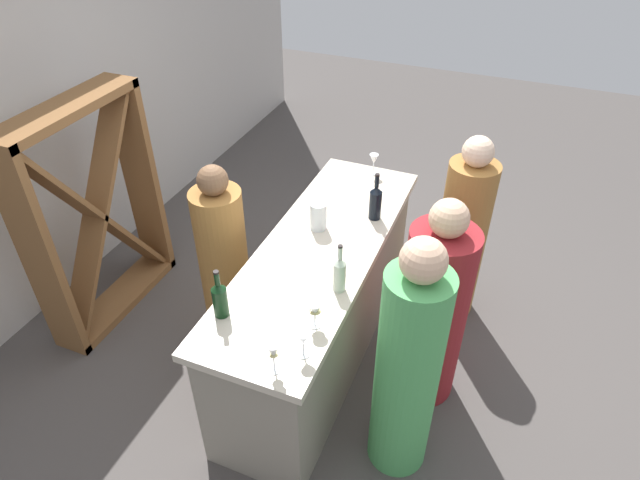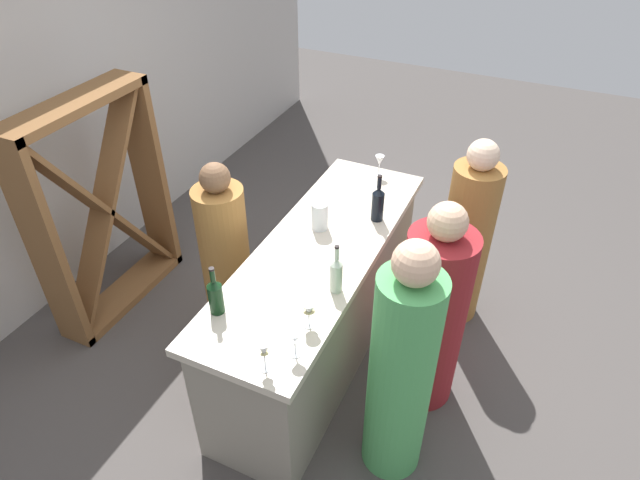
% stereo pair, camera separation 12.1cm
% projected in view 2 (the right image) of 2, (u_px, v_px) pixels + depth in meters
% --- Properties ---
extents(ground_plane, '(12.00, 12.00, 0.00)m').
position_uv_depth(ground_plane, '(320.00, 352.00, 3.91)').
color(ground_plane, '#4C4744').
extents(back_wall, '(8.00, 0.10, 2.80)m').
position_uv_depth(back_wall, '(32.00, 114.00, 3.80)').
color(back_wall, '#BCB7B2').
rests_on(back_wall, ground).
extents(bar_counter, '(2.13, 0.69, 0.95)m').
position_uv_depth(bar_counter, '(320.00, 303.00, 3.62)').
color(bar_counter, gray).
rests_on(bar_counter, ground).
extents(wine_rack, '(1.10, 0.28, 1.64)m').
position_uv_depth(wine_rack, '(102.00, 210.00, 3.89)').
color(wine_rack, brown).
rests_on(wine_rack, ground).
extents(wine_bottle_leftmost_dark_green, '(0.08, 0.08, 0.29)m').
position_uv_depth(wine_bottle_leftmost_dark_green, '(215.00, 295.00, 2.83)').
color(wine_bottle_leftmost_dark_green, black).
rests_on(wine_bottle_leftmost_dark_green, bar_counter).
extents(wine_bottle_second_left_clear_pale, '(0.07, 0.07, 0.31)m').
position_uv_depth(wine_bottle_second_left_clear_pale, '(336.00, 274.00, 2.95)').
color(wine_bottle_second_left_clear_pale, '#B7C6B2').
rests_on(wine_bottle_second_left_clear_pale, bar_counter).
extents(wine_bottle_center_near_black, '(0.08, 0.08, 0.33)m').
position_uv_depth(wine_bottle_center_near_black, '(378.00, 203.00, 3.50)').
color(wine_bottle_center_near_black, black).
rests_on(wine_bottle_center_near_black, bar_counter).
extents(wine_glass_near_left, '(0.07, 0.07, 0.15)m').
position_uv_depth(wine_glass_near_left, '(295.00, 339.00, 2.59)').
color(wine_glass_near_left, white).
rests_on(wine_glass_near_left, bar_counter).
extents(wine_glass_near_center, '(0.08, 0.08, 0.15)m').
position_uv_depth(wine_glass_near_center, '(309.00, 310.00, 2.75)').
color(wine_glass_near_center, white).
rests_on(wine_glass_near_center, bar_counter).
extents(wine_glass_near_right, '(0.06, 0.06, 0.17)m').
position_uv_depth(wine_glass_near_right, '(264.00, 351.00, 2.51)').
color(wine_glass_near_right, white).
rests_on(wine_glass_near_right, bar_counter).
extents(wine_glass_far_left, '(0.07, 0.07, 0.16)m').
position_uv_depth(wine_glass_far_left, '(380.00, 161.00, 3.96)').
color(wine_glass_far_left, white).
rests_on(wine_glass_far_left, bar_counter).
extents(water_pitcher, '(0.11, 0.11, 0.18)m').
position_uv_depth(water_pitcher, '(320.00, 216.00, 3.44)').
color(water_pitcher, silver).
rests_on(water_pitcher, bar_counter).
extents(person_left_guest, '(0.38, 0.38, 1.44)m').
position_uv_depth(person_left_guest, '(466.00, 240.00, 3.86)').
color(person_left_guest, '#9E6B33').
rests_on(person_left_guest, ground).
extents(person_center_guest, '(0.46, 0.46, 1.45)m').
position_uv_depth(person_center_guest, '(432.00, 316.00, 3.27)').
color(person_center_guest, maroon).
rests_on(person_center_guest, ground).
extents(person_right_guest, '(0.41, 0.41, 1.58)m').
position_uv_depth(person_right_guest, '(401.00, 373.00, 2.83)').
color(person_right_guest, '#4CA559').
rests_on(person_right_guest, ground).
extents(person_server_behind, '(0.38, 0.38, 1.40)m').
position_uv_depth(person_server_behind, '(226.00, 263.00, 3.69)').
color(person_server_behind, '#9E6B33').
rests_on(person_server_behind, ground).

